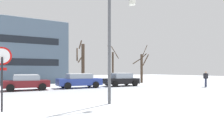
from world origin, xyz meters
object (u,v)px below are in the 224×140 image
at_px(street_lamp, 114,36).
at_px(parked_car_maroon, 26,82).
at_px(parked_car_blue, 79,80).
at_px(stop_sign, 2,66).
at_px(parked_car_black, 121,79).
at_px(pedestrian_crossing, 206,78).

xyz_separation_m(street_lamp, parked_car_maroon, (-3.20, 10.02, -2.84)).
height_order(parked_car_maroon, parked_car_blue, parked_car_blue).
bearing_deg(parked_car_maroon, stop_sign, -101.88).
distance_m(stop_sign, parked_car_black, 15.34).
bearing_deg(parked_car_maroon, pedestrian_crossing, -18.26).
height_order(stop_sign, parked_car_maroon, stop_sign).
bearing_deg(stop_sign, street_lamp, -4.39).
xyz_separation_m(street_lamp, parked_car_black, (6.72, 9.97, -2.81)).
distance_m(parked_car_maroon, parked_car_blue, 4.96).
height_order(parked_car_blue, pedestrian_crossing, pedestrian_crossing).
bearing_deg(street_lamp, parked_car_blue, 80.00).
bearing_deg(street_lamp, pedestrian_crossing, 17.68).
xyz_separation_m(parked_car_black, pedestrian_crossing, (7.10, -5.56, 0.22)).
distance_m(stop_sign, parked_car_maroon, 9.90).
bearing_deg(parked_car_black, parked_car_blue, 179.68).
relative_size(parked_car_maroon, parked_car_black, 1.00).
height_order(parked_car_maroon, pedestrian_crossing, pedestrian_crossing).
xyz_separation_m(parked_car_maroon, pedestrian_crossing, (17.01, -5.61, 0.26)).
height_order(stop_sign, parked_car_black, stop_sign).
xyz_separation_m(stop_sign, parked_car_blue, (6.98, 9.59, -1.17)).
bearing_deg(pedestrian_crossing, stop_sign, -168.12).
relative_size(street_lamp, parked_car_maroon, 1.49).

